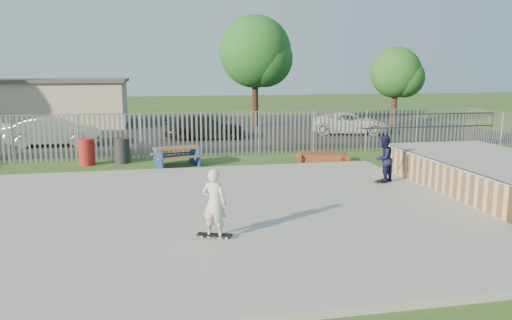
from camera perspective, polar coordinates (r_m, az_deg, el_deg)
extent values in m
plane|color=#2F571E|center=(13.55, -6.89, -6.40)|extent=(120.00, 120.00, 0.00)
cube|color=gray|center=(13.53, -6.89, -6.10)|extent=(15.00, 12.00, 0.15)
cube|color=tan|center=(17.76, 24.98, -1.53)|extent=(4.00, 7.00, 1.05)
cube|color=#9E9E99|center=(17.66, 25.12, 0.20)|extent=(4.05, 7.05, 0.04)
cylinder|color=#383A3F|center=(16.56, 19.60, 0.00)|extent=(0.06, 7.00, 0.06)
cube|color=brown|center=(20.41, -9.09, 1.36)|extent=(1.92, 1.09, 0.06)
cube|color=brown|center=(19.88, -8.60, 0.28)|extent=(1.83, 0.68, 0.05)
cube|color=brown|center=(21.03, -9.51, 0.81)|extent=(1.83, 0.68, 0.05)
cube|color=navy|center=(20.47, -9.06, 0.36)|extent=(1.88, 1.73, 0.74)
cube|color=brown|center=(21.28, 7.61, 0.27)|extent=(2.00, 1.34, 0.37)
cylinder|color=maroon|center=(21.53, -18.79, 0.87)|extent=(0.65, 0.65, 1.08)
cylinder|color=black|center=(21.59, -15.07, 1.04)|extent=(0.62, 0.62, 1.03)
cube|color=black|center=(32.19, -9.65, 3.34)|extent=(40.00, 18.00, 0.02)
imported|color=silver|center=(27.24, -22.12, 3.01)|extent=(4.47, 1.67, 1.46)
imported|color=black|center=(27.98, -5.94, 3.76)|extent=(4.68, 2.21, 1.32)
imported|color=white|center=(30.52, 10.66, 4.15)|extent=(5.02, 3.29, 1.28)
cube|color=#C5B598|center=(36.70, -22.59, 5.88)|extent=(10.00, 6.00, 3.00)
cube|color=#4C4742|center=(36.63, -22.76, 8.38)|extent=(10.40, 6.40, 0.20)
cylinder|color=#3B2017|center=(33.96, -0.10, 7.46)|extent=(0.41, 0.41, 4.28)
sphere|color=#1E571D|center=(33.93, -0.10, 12.28)|extent=(4.79, 4.79, 4.79)
cylinder|color=#46261C|center=(36.12, 15.51, 6.32)|extent=(0.37, 0.37, 3.10)
sphere|color=#24561D|center=(36.04, 15.67, 9.61)|extent=(3.48, 3.48, 3.48)
cube|color=black|center=(17.26, 14.25, -2.24)|extent=(0.77, 0.62, 0.02)
cube|color=black|center=(11.41, -4.74, -8.49)|extent=(0.82, 0.45, 0.02)
imported|color=#12133A|center=(17.12, 14.36, 0.13)|extent=(0.97, 0.93, 1.58)
imported|color=silver|center=(11.19, -4.79, -4.97)|extent=(0.69, 0.61, 1.58)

